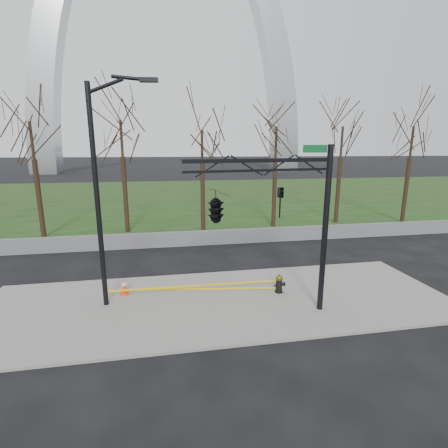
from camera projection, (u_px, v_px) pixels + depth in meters
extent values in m
plane|color=black|center=(221.00, 303.00, 12.76)|extent=(500.00, 500.00, 0.00)
cube|color=gray|center=(221.00, 302.00, 12.75)|extent=(18.00, 6.00, 0.10)
cube|color=#1C3112|center=(181.00, 196.00, 41.54)|extent=(120.00, 40.00, 0.06)
cube|color=#59595B|center=(199.00, 238.00, 20.34)|extent=(60.00, 0.30, 0.90)
cylinder|color=black|center=(279.00, 292.00, 13.46)|extent=(0.32, 0.32, 0.06)
cylinder|color=black|center=(279.00, 286.00, 13.40)|extent=(0.25, 0.25, 0.57)
cylinder|color=black|center=(283.00, 284.00, 13.44)|extent=(0.20, 0.17, 0.15)
cylinder|color=black|center=(276.00, 286.00, 13.36)|extent=(0.10, 0.10, 0.09)
cylinder|color=brown|center=(279.00, 279.00, 13.33)|extent=(0.28, 0.28, 0.06)
ellipsoid|color=brown|center=(279.00, 278.00, 13.32)|extent=(0.26, 0.26, 0.20)
cylinder|color=brown|center=(279.00, 275.00, 13.30)|extent=(0.06, 0.06, 0.08)
cube|color=#FB420D|center=(125.00, 294.00, 13.26)|extent=(0.37, 0.37, 0.04)
cone|color=#FB420D|center=(124.00, 286.00, 13.19)|extent=(0.26, 0.26, 0.61)
cylinder|color=white|center=(124.00, 284.00, 13.17)|extent=(0.19, 0.19, 0.09)
cylinder|color=black|center=(98.00, 203.00, 11.55)|extent=(0.18, 0.18, 8.00)
cylinder|color=black|center=(104.00, 86.00, 10.71)|extent=(1.27, 0.29, 0.56)
cylinder|color=black|center=(130.00, 78.00, 10.69)|extent=(1.21, 0.28, 0.22)
cube|color=black|center=(149.00, 80.00, 10.73)|extent=(0.62, 0.30, 0.14)
cylinder|color=black|center=(325.00, 232.00, 11.44)|extent=(0.20, 0.20, 6.00)
cube|color=black|center=(262.00, 160.00, 10.07)|extent=(4.95, 0.92, 0.12)
cube|color=black|center=(262.00, 170.00, 10.14)|extent=(4.95, 0.88, 0.08)
cube|color=#0C5926|center=(315.00, 149.00, 10.61)|extent=(0.89, 0.18, 0.25)
imported|color=black|center=(280.00, 203.00, 10.60)|extent=(0.19, 0.22, 1.00)
imported|color=black|center=(216.00, 206.00, 9.89)|extent=(0.92, 2.54, 1.00)
cube|color=#DFBD0B|center=(196.00, 286.00, 12.83)|extent=(6.80, 0.14, 0.08)
cube|color=#DFBD0B|center=(202.00, 289.00, 13.32)|extent=(6.21, 0.91, 0.08)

